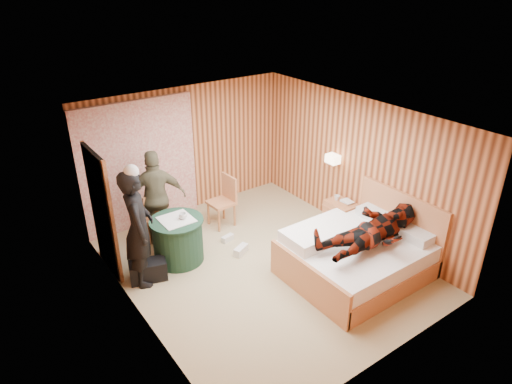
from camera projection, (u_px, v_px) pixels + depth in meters
floor at (262, 265)px, 7.55m from camera, size 4.20×5.00×0.01m
ceiling at (263, 119)px, 6.45m from camera, size 4.20×5.00×0.01m
wall_back at (186, 151)px, 8.83m from camera, size 4.20×0.02×2.50m
wall_left at (132, 240)px, 5.91m from camera, size 0.02×5.00×2.50m
wall_right at (358, 167)px, 8.10m from camera, size 0.02×5.00×2.50m
curtain at (139, 166)px, 8.28m from camera, size 2.20×0.08×2.40m
doorway at (102, 213)px, 7.05m from camera, size 0.06×0.90×2.05m
wall_lamp at (333, 159)px, 8.31m from camera, size 0.26×0.24×0.16m
bed at (358, 255)px, 7.23m from camera, size 2.15×1.70×1.17m
nightstand at (340, 215)px, 8.48m from camera, size 0.43×0.58×0.56m
round_table at (178, 240)px, 7.53m from camera, size 0.88×0.88×0.78m
chair_far at (158, 216)px, 7.96m from camera, size 0.52×0.52×0.93m
chair_near at (225, 197)px, 8.55m from camera, size 0.46×0.46×0.98m
duffel_bag at (148, 271)px, 7.15m from camera, size 0.63×0.45×0.32m
sneaker_left at (228, 238)px, 8.21m from camera, size 0.25×0.14×0.11m
sneaker_right at (241, 250)px, 7.84m from camera, size 0.33×0.24×0.13m
woman_standing at (139, 228)px, 6.78m from camera, size 0.66×0.80×1.89m
man_at_table at (157, 198)px, 7.86m from camera, size 1.09×0.71×1.72m
man_on_bed at (375, 223)px, 6.78m from camera, size 0.86×0.67×1.77m
book_lower at (344, 203)px, 8.32m from camera, size 0.18×0.23×0.02m
book_upper at (344, 202)px, 8.31m from camera, size 0.19×0.24×0.02m
cup_nightstand at (337, 198)px, 8.43m from camera, size 0.12×0.12×0.09m
cup_table at (183, 216)px, 7.36m from camera, size 0.16×0.16×0.10m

